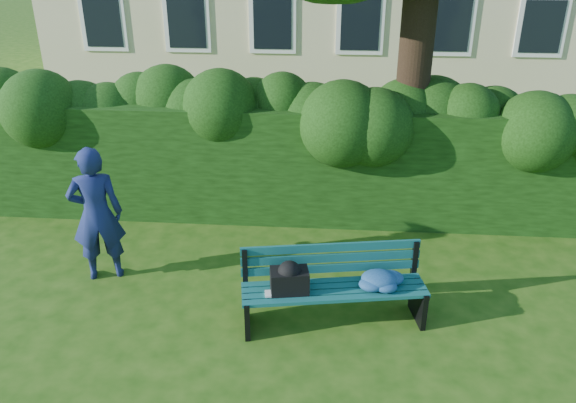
{
  "coord_description": "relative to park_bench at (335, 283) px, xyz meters",
  "views": [
    {
      "loc": [
        0.54,
        -6.0,
        3.99
      ],
      "look_at": [
        0.0,
        0.6,
        0.95
      ],
      "focal_mm": 35.0,
      "sensor_mm": 36.0,
      "label": 1
    }
  ],
  "objects": [
    {
      "name": "park_bench",
      "position": [
        0.0,
        0.0,
        0.0
      ],
      "size": [
        2.14,
        0.91,
        0.89
      ],
      "rotation": [
        0.0,
        0.0,
        0.18
      ],
      "color": "#115551",
      "rests_on": "ground"
    },
    {
      "name": "hedge",
      "position": [
        -0.64,
        2.81,
        0.39
      ],
      "size": [
        10.0,
        1.0,
        1.8
      ],
      "color": "black",
      "rests_on": "ground"
    },
    {
      "name": "man_reading",
      "position": [
        -3.02,
        0.74,
        0.39
      ],
      "size": [
        0.76,
        0.62,
        1.79
      ],
      "primitive_type": "imported",
      "rotation": [
        0.0,
        0.0,
        3.48
      ],
      "color": "navy",
      "rests_on": "ground"
    },
    {
      "name": "ground",
      "position": [
        -0.64,
        0.61,
        -0.51
      ],
      "size": [
        80.0,
        80.0,
        0.0
      ],
      "primitive_type": "plane",
      "color": "#204C0E",
      "rests_on": "ground"
    }
  ]
}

